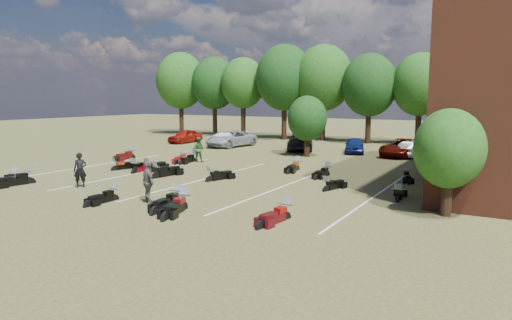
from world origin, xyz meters
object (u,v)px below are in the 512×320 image
Objects in this scene: motorcycle_7 at (135,173)px; person_grey at (148,182)px; car_0 at (185,136)px; car_4 at (355,145)px; person_green at (198,149)px; motorcycle_3 at (177,205)px; motorcycle_14 at (132,158)px; person_black at (80,170)px; motorcycle_0 at (14,183)px.

person_grey is at bearing 130.24° from motorcycle_7.
car_4 is (18.27, 0.33, -0.05)m from car_0.
person_green is 13.92m from motorcycle_3.
car_4 is 2.01× the size of person_grey.
person_black is at bearing -64.06° from motorcycle_14.
car_0 is at bearing -28.22° from person_grey.
person_black is 11.61m from motorcycle_14.
person_black is 1.01× the size of person_green.
motorcycle_3 is at bearing -109.69° from car_4.
motorcycle_14 is at bearing -156.63° from car_4.
motorcycle_14 is at bearing -52.12° from motorcycle_7.
car_0 reaches higher than motorcycle_14.
person_grey is at bearing 98.50° from person_green.
car_0 is 2.15× the size of person_grey.
car_0 is 1.70× the size of motorcycle_7.
motorcycle_7 is at bearing 137.59° from motorcycle_3.
motorcycle_0 is at bearing 50.35° from motorcycle_7.
motorcycle_3 is at bearing 104.20° from person_green.
car_0 is 1.07× the size of car_4.
car_0 is at bearing -69.30° from motorcycle_7.
person_green is at bearing -101.51° from motorcycle_7.
car_4 is 23.48m from person_black.
car_4 is 19.42m from motorcycle_7.
motorcycle_14 is (-11.85, 10.79, -0.97)m from person_grey.
person_grey is at bearing -15.75° from motorcycle_0.
car_0 is 14.57m from person_green.
motorcycle_3 is 16.91m from motorcycle_14.
motorcycle_7 is (-0.32, -6.23, -0.93)m from person_green.
person_black is at bearing -2.34° from motorcycle_0.
motorcycle_3 is (17.41, -22.39, -0.71)m from car_0.
motorcycle_7 is (-6.50, 5.69, -0.97)m from person_grey.
motorcycle_7 is at bearing 58.25° from person_black.
motorcycle_14 is at bearing 83.17° from motorcycle_0.
person_green is (-8.44, -11.08, 0.26)m from car_4.
car_0 is 19.48m from motorcycle_7.
person_black reaches higher than car_0.
motorcycle_0 is 0.89× the size of motorcycle_3.
motorcycle_7 is at bearing -134.36° from car_4.
motorcycle_3 is at bearing -14.40° from motorcycle_0.
motorcycle_0 is at bearing -135.46° from car_4.
motorcycle_0 is (-3.83, -12.05, -0.93)m from person_green.
person_black is at bearing 90.31° from motorcycle_7.
person_grey reaches higher than motorcycle_7.
motorcycle_0 is at bearing -71.73° from car_0.
motorcycle_14 is (-5.35, 5.09, 0.00)m from motorcycle_7.
person_green reaches higher than car_0.
person_black is 0.79× the size of motorcycle_3.
motorcycle_3 is at bearing -141.94° from person_grey.
motorcycle_3 is (11.41, 0.41, 0.00)m from motorcycle_0.
motorcycle_0 is (-12.27, -23.13, -0.67)m from car_4.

